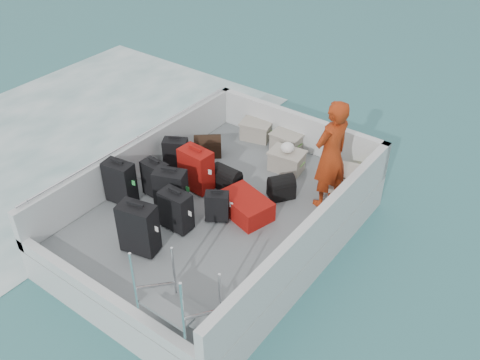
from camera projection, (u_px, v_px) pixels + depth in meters
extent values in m
plane|color=#19515A|center=(219.00, 238.00, 9.06)|extent=(160.00, 160.00, 0.00)
plane|color=white|center=(43.00, 148.00, 11.39)|extent=(10.00, 10.00, 0.00)
cube|color=silver|center=(219.00, 225.00, 8.89)|extent=(3.60, 5.00, 0.60)
cube|color=slate|center=(218.00, 210.00, 8.71)|extent=(3.30, 4.70, 0.02)
cube|color=silver|center=(140.00, 157.00, 9.33)|extent=(0.14, 5.00, 0.70)
cube|color=silver|center=(312.00, 236.00, 7.66)|extent=(0.14, 5.00, 0.70)
cube|color=silver|center=(298.00, 130.00, 10.08)|extent=(3.60, 0.14, 0.70)
cube|color=silver|center=(103.00, 296.00, 7.06)|extent=(3.60, 0.14, 0.20)
cylinder|color=silver|center=(138.00, 137.00, 9.10)|extent=(0.04, 4.80, 0.04)
cube|color=black|center=(120.00, 183.00, 8.67)|extent=(0.52, 0.34, 0.75)
cube|color=black|center=(156.00, 180.00, 8.82)|extent=(0.45, 0.26, 0.66)
cube|color=black|center=(176.00, 155.00, 9.48)|extent=(0.49, 0.42, 0.61)
cube|color=black|center=(139.00, 229.00, 7.69)|extent=(0.59, 0.43, 0.81)
cube|color=black|center=(171.00, 191.00, 8.51)|extent=(0.57, 0.46, 0.73)
cube|color=#9D0D0C|center=(196.00, 170.00, 8.96)|extent=(0.57, 0.36, 0.76)
cube|color=black|center=(176.00, 211.00, 8.15)|extent=(0.48, 0.29, 0.66)
cube|color=black|center=(217.00, 207.00, 8.34)|extent=(0.42, 0.37, 0.52)
cube|color=#9D0D0C|center=(245.00, 206.00, 8.51)|extent=(0.96, 0.76, 0.33)
cube|color=#AFA598|center=(256.00, 131.00, 10.42)|extent=(0.63, 0.51, 0.33)
cube|color=#AFA598|center=(286.00, 143.00, 10.09)|extent=(0.54, 0.37, 0.32)
cube|color=#AFA598|center=(287.00, 161.00, 9.54)|extent=(0.62, 0.46, 0.35)
cube|color=#AFA598|center=(344.00, 180.00, 9.03)|extent=(0.75, 0.62, 0.39)
ellipsoid|color=yellow|center=(361.00, 173.00, 9.37)|extent=(0.28, 0.26, 0.22)
ellipsoid|color=white|center=(287.00, 149.00, 9.39)|extent=(0.24, 0.24, 0.18)
imported|color=red|center=(331.00, 155.00, 8.33)|extent=(0.62, 0.78, 1.86)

